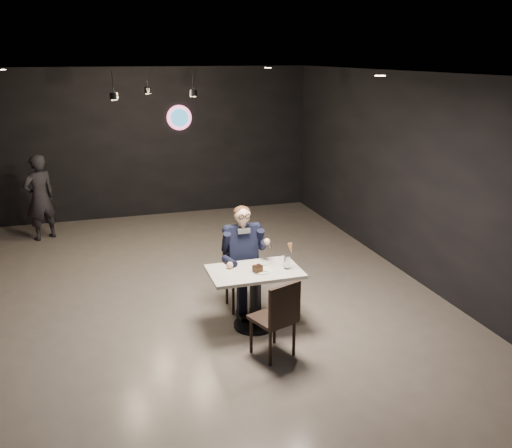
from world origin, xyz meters
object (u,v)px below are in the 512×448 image
object	(u,v)px
main_table	(255,298)
chair_near	(273,317)
sundae_glass	(287,262)
passerby	(40,197)
chair_far	(242,275)
seated_man	(242,257)

from	to	relation	value
main_table	chair_near	world-z (taller)	chair_near
sundae_glass	passerby	size ratio (longest dim) A/B	0.11
chair_far	chair_near	xyz separation A→B (m)	(0.00, -1.23, 0.00)
sundae_glass	chair_near	bearing A→B (deg)	-122.33
main_table	passerby	bearing A→B (deg)	121.88
chair_far	passerby	size ratio (longest dim) A/B	0.59
sundae_glass	passerby	xyz separation A→B (m)	(-3.08, 4.40, -0.05)
chair_near	sundae_glass	world-z (taller)	chair_near
seated_man	passerby	world-z (taller)	passerby
main_table	chair_near	bearing A→B (deg)	-90.00
passerby	seated_man	bearing A→B (deg)	94.20
passerby	chair_near	bearing A→B (deg)	87.00
seated_man	main_table	bearing A→B (deg)	-90.00
main_table	chair_near	size ratio (longest dim) A/B	1.20
main_table	chair_near	distance (m)	0.68
chair_far	seated_man	world-z (taller)	seated_man
main_table	chair_far	size ratio (longest dim) A/B	1.20
seated_man	passerby	distance (m)	4.65
seated_man	passerby	bearing A→B (deg)	125.46
passerby	sundae_glass	bearing A→B (deg)	93.72
chair_near	seated_man	size ratio (longest dim) A/B	0.64
seated_man	sundae_glass	bearing A→B (deg)	-58.05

